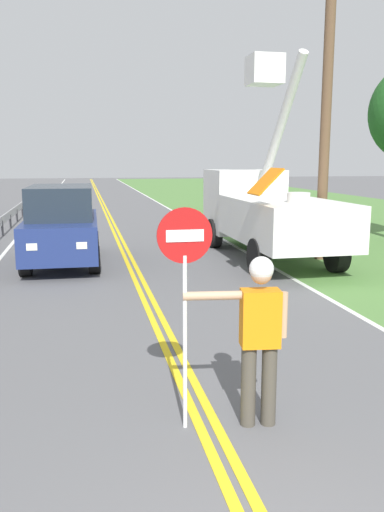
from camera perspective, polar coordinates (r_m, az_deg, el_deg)
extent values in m
cube|color=#517F3D|center=(25.59, 18.46, 3.65)|extent=(16.00, 110.00, 0.01)
cube|color=yellow|center=(22.18, -8.73, 3.10)|extent=(0.11, 110.00, 0.01)
cube|color=yellow|center=(22.19, -8.26, 3.12)|extent=(0.11, 110.00, 0.01)
cube|color=silver|center=(22.67, 0.64, 3.38)|extent=(0.12, 110.00, 0.01)
cube|color=silver|center=(22.28, -17.78, 2.76)|extent=(0.12, 110.00, 0.01)
cylinder|color=#474238|center=(5.78, 8.34, -13.68)|extent=(0.16, 0.16, 0.88)
cylinder|color=#474238|center=(5.74, 6.13, -13.82)|extent=(0.16, 0.16, 0.88)
cube|color=orange|center=(5.50, 7.41, -6.70)|extent=(0.43, 0.29, 0.60)
cylinder|color=tan|center=(5.35, 2.22, -4.32)|extent=(0.61, 0.16, 0.09)
cylinder|color=tan|center=(5.54, 9.86, -6.30)|extent=(0.09, 0.09, 0.48)
sphere|color=tan|center=(5.38, 7.53, -1.91)|extent=(0.22, 0.22, 0.22)
sphere|color=white|center=(5.37, 7.54, -1.38)|extent=(0.25, 0.25, 0.25)
cylinder|color=silver|center=(5.47, -0.77, -9.50)|extent=(0.04, 0.04, 1.85)
cylinder|color=#B71414|center=(5.20, -0.80, 2.24)|extent=(0.56, 0.03, 0.56)
cube|color=white|center=(5.18, -0.76, 2.21)|extent=(0.38, 0.01, 0.12)
cube|color=white|center=(14.02, 9.88, 3.81)|extent=(2.33, 4.61, 1.10)
cube|color=white|center=(17.23, 5.63, 5.96)|extent=(2.21, 2.11, 2.00)
cube|color=#1E2833|center=(18.19, 4.66, 7.16)|extent=(1.98, 0.07, 0.90)
cylinder|color=silver|center=(13.12, 11.48, 6.25)|extent=(0.56, 0.56, 0.24)
cylinder|color=silver|center=(14.34, 9.57, 13.67)|extent=(0.26, 2.85, 3.40)
cube|color=white|center=(15.76, 7.88, 19.36)|extent=(0.91, 0.91, 0.80)
cube|color=orange|center=(11.84, 7.96, 8.01)|extent=(0.60, 0.80, 0.59)
cylinder|color=black|center=(16.86, 2.43, 2.49)|extent=(0.33, 0.92, 0.92)
cylinder|color=black|center=(17.49, 8.99, 2.65)|extent=(0.33, 0.92, 0.92)
cylinder|color=black|center=(12.81, 7.22, -0.13)|extent=(0.33, 0.92, 0.92)
cylinder|color=black|center=(13.63, 15.43, 0.21)|extent=(0.33, 0.92, 0.92)
cube|color=navy|center=(14.58, -13.87, 2.29)|extent=(1.92, 4.63, 0.92)
cube|color=#1E2833|center=(14.49, -14.02, 5.73)|extent=(1.67, 2.88, 0.84)
cube|color=#EAEACC|center=(12.30, -11.87, 1.14)|extent=(0.24, 0.06, 0.16)
cube|color=#EAEACC|center=(12.38, -16.98, 0.96)|extent=(0.24, 0.06, 0.16)
cylinder|color=black|center=(13.23, -10.56, -0.42)|extent=(0.29, 0.69, 0.68)
cylinder|color=black|center=(13.33, -17.62, -0.65)|extent=(0.29, 0.69, 0.68)
cylinder|color=black|center=(16.04, -10.61, 1.47)|extent=(0.29, 0.69, 0.68)
cylinder|color=black|center=(16.12, -16.44, 1.27)|extent=(0.29, 0.69, 0.68)
cylinder|color=brown|center=(15.20, 14.36, 15.28)|extent=(0.28, 0.28, 8.32)
cube|color=#4C4C51|center=(20.76, -19.92, 2.85)|extent=(0.10, 0.10, 0.55)
cube|color=#4C4C51|center=(23.01, -19.13, 3.59)|extent=(0.10, 0.10, 0.55)
cube|color=#4C4C51|center=(25.26, -18.49, 4.19)|extent=(0.10, 0.10, 0.55)
cube|color=#4C4C51|center=(27.52, -17.95, 4.69)|extent=(0.10, 0.10, 0.55)
cube|color=#4C4C51|center=(29.79, -17.49, 5.11)|extent=(0.10, 0.10, 0.55)
cube|color=#4C4C51|center=(32.05, -17.10, 5.48)|extent=(0.10, 0.10, 0.55)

